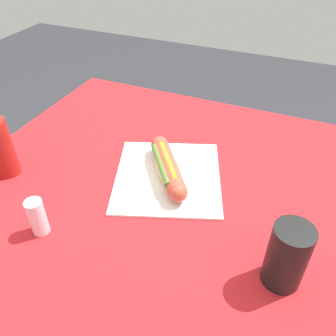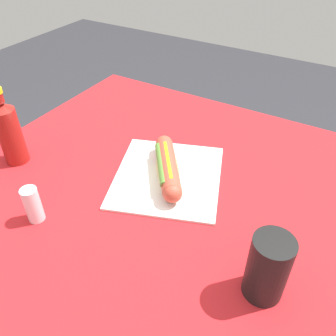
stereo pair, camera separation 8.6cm
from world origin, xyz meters
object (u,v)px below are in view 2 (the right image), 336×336
hot_dog (168,167)px  salt_shaker (33,205)px  drinking_cup (268,268)px  soda_bottle (9,131)px

hot_dog → salt_shaker: 0.32m
salt_shaker → drinking_cup: bearing=-80.7°
soda_bottle → drinking_cup: soda_bottle is taller
hot_dog → drinking_cup: size_ratio=1.50×
hot_dog → salt_shaker: size_ratio=2.38×
soda_bottle → drinking_cup: 0.70m
drinking_cup → salt_shaker: drinking_cup is taller
hot_dog → soda_bottle: 0.41m
hot_dog → soda_bottle: (-0.14, 0.39, 0.06)m
soda_bottle → hot_dog: bearing=-69.9°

